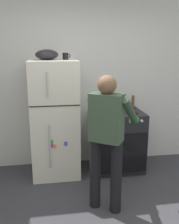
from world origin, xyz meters
TOP-DOWN VIEW (x-y plane):
  - kitchen_wall_back at (0.00, 1.95)m, footprint 6.00×0.10m
  - refrigerator at (-0.53, 1.57)m, footprint 0.68×0.72m
  - stove_range at (0.43, 1.56)m, footprint 0.76×0.67m
  - person_cook at (0.04, 0.57)m, footprint 0.69×0.76m
  - red_pot at (0.27, 1.52)m, footprint 0.34×0.24m
  - coffee_mug at (-0.34, 1.62)m, footprint 0.11×0.08m
  - pepper_mill at (0.73, 1.77)m, footprint 0.05×0.05m
  - mixing_bowl at (-0.61, 1.57)m, footprint 0.32×0.32m

SIDE VIEW (x-z plane):
  - stove_range at x=0.43m, z-range 0.00..0.92m
  - refrigerator at x=-0.53m, z-range 0.00..1.71m
  - person_cook at x=0.04m, z-range 0.16..1.76m
  - red_pot at x=0.27m, z-range 0.93..1.04m
  - pepper_mill at x=0.73m, z-range 0.93..1.13m
  - kitchen_wall_back at x=0.00m, z-range 0.00..2.70m
  - coffee_mug at x=-0.34m, z-range 1.71..1.80m
  - mixing_bowl at x=-0.61m, z-range 1.71..1.85m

